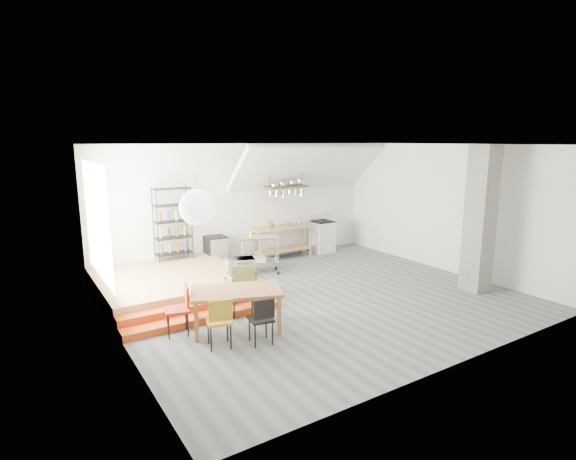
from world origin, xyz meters
TOP-DOWN VIEW (x-y plane):
  - floor at (0.00, 0.00)m, footprint 8.00×8.00m
  - wall_back at (0.00, 3.50)m, footprint 8.00×0.04m
  - wall_left at (-4.00, 0.00)m, footprint 0.04×7.00m
  - wall_right at (4.00, 0.00)m, footprint 0.04×7.00m
  - ceiling at (0.00, 0.00)m, footprint 8.00×7.00m
  - slope_ceiling at (1.80, 2.90)m, footprint 4.40×1.44m
  - window_pane at (-3.98, 1.50)m, footprint 0.02×2.50m
  - platform at (-2.50, 2.00)m, footprint 3.00×3.00m
  - step_lower at (-2.50, 0.05)m, footprint 3.00×0.35m
  - step_upper at (-2.50, 0.40)m, footprint 3.00×0.35m
  - concrete_column at (3.30, -1.50)m, footprint 0.50×0.50m
  - kitchen_counter at (1.10, 3.15)m, footprint 1.80×0.60m
  - stove at (2.50, 3.16)m, footprint 0.60×0.60m
  - pot_rack at (1.13, 2.92)m, footprint 1.20×0.50m
  - wire_shelving at (-2.00, 3.20)m, footprint 0.88×0.38m
  - microwave_shelf at (-1.40, 0.75)m, footprint 0.60×0.40m
  - paper_lantern at (-2.72, -0.39)m, footprint 0.60×0.60m
  - dining_table at (-2.16, -0.60)m, footprint 1.75×1.35m
  - chair_mustard at (-2.71, -1.14)m, footprint 0.48×0.48m
  - chair_black at (-2.07, -1.37)m, footprint 0.42×0.42m
  - chair_olive at (-1.72, -0.01)m, footprint 0.57×0.57m
  - chair_red at (-3.04, -0.26)m, footprint 0.48×0.48m
  - rolling_cart at (-0.15, 2.19)m, footprint 1.07×0.85m
  - mini_fridge at (-0.90, 3.20)m, footprint 0.50×0.50m
  - microwave at (-1.40, 0.75)m, footprint 0.66×0.53m
  - bowl at (1.35, 3.10)m, footprint 0.27×0.27m

SIDE VIEW (x-z plane):
  - floor at x=0.00m, z-range 0.00..0.00m
  - step_lower at x=-2.50m, z-range 0.00..0.13m
  - step_upper at x=-2.50m, z-range 0.00..0.27m
  - platform at x=-2.50m, z-range 0.00..0.40m
  - mini_fridge at x=-0.90m, z-range 0.00..0.85m
  - stove at x=2.50m, z-range -0.11..1.07m
  - chair_black at x=-2.07m, z-range 0.08..0.89m
  - chair_mustard at x=-2.71m, z-range 0.08..0.94m
  - chair_red at x=-3.04m, z-range 0.08..0.95m
  - microwave_shelf at x=-1.40m, z-range 0.46..0.63m
  - chair_olive at x=-1.72m, z-range 0.09..1.01m
  - rolling_cart at x=-0.15m, z-range 0.14..1.08m
  - kitchen_counter at x=1.10m, z-range 0.17..1.08m
  - dining_table at x=-2.16m, z-range 0.29..1.02m
  - microwave at x=-1.40m, z-range 0.56..0.88m
  - bowl at x=1.35m, z-range 0.91..0.97m
  - wire_shelving at x=-2.00m, z-range 0.43..2.23m
  - wall_back at x=0.00m, z-range 0.00..3.20m
  - wall_left at x=-4.00m, z-range 0.00..3.20m
  - wall_right at x=4.00m, z-range 0.00..3.20m
  - concrete_column at x=3.30m, z-range 0.00..3.20m
  - window_pane at x=-3.98m, z-range 0.70..2.90m
  - pot_rack at x=1.13m, z-range 1.26..2.69m
  - paper_lantern at x=-2.72m, z-range 1.90..2.50m
  - slope_ceiling at x=1.80m, z-range 1.89..3.21m
  - ceiling at x=0.00m, z-range 3.19..3.21m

